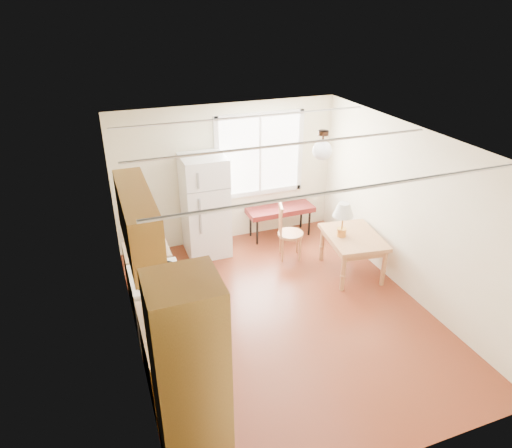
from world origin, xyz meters
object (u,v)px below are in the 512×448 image
bench (280,211)px  chair (285,228)px  dining_table (353,241)px  refrigerator (205,206)px

bench → chair: chair is taller
bench → dining_table: 1.69m
refrigerator → dining_table: (2.02, -1.49, -0.31)m
dining_table → chair: chair is taller
dining_table → refrigerator: bearing=151.7°
refrigerator → dining_table: 2.53m
dining_table → chair: bearing=143.3°
bench → refrigerator: bearing=-176.3°
refrigerator → chair: 1.41m
bench → dining_table: bearing=-70.3°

